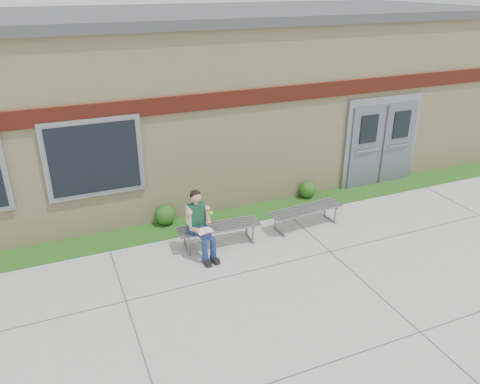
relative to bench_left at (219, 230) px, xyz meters
name	(u,v)px	position (x,y,z in m)	size (l,w,h in m)	color
ground	(298,277)	(0.92, -1.61, -0.33)	(80.00, 80.00, 0.00)	#9E9E99
grass_strip	(242,215)	(0.92, 0.99, -0.32)	(16.00, 0.80, 0.02)	#184713
school_building	(193,93)	(0.92, 4.37, 1.77)	(16.20, 6.22, 4.20)	beige
bench_left	(219,230)	(0.00, 0.00, 0.00)	(1.68, 0.56, 0.43)	slate
bench_right	(306,212)	(2.00, 0.00, 0.00)	(1.67, 0.59, 0.43)	slate
girl	(200,223)	(-0.45, -0.20, 0.35)	(0.50, 0.82, 1.32)	navy
shrub_mid	(165,215)	(-0.78, 1.24, -0.09)	(0.44, 0.44, 0.44)	#184713
shrub_east	(307,189)	(2.77, 1.24, -0.11)	(0.41, 0.41, 0.41)	#184713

